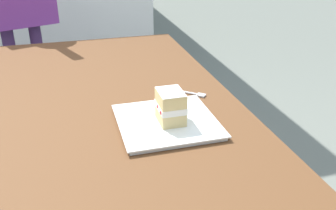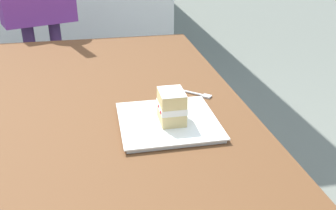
# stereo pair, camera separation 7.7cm
# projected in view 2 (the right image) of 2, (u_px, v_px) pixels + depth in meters

# --- Properties ---
(patio_table) EXTENTS (1.63, 1.10, 0.78)m
(patio_table) POSITION_uv_depth(u_px,v_px,m) (82.00, 128.00, 1.28)
(patio_table) COLOR brown
(patio_table) RESTS_ON ground
(dessert_plate) EXTENTS (0.29, 0.29, 0.02)m
(dessert_plate) POSITION_uv_depth(u_px,v_px,m) (168.00, 122.00, 1.13)
(dessert_plate) COLOR white
(dessert_plate) RESTS_ON patio_table
(cake_slice) EXTENTS (0.09, 0.08, 0.10)m
(cake_slice) POSITION_uv_depth(u_px,v_px,m) (172.00, 107.00, 1.09)
(cake_slice) COLOR #E0C17A
(cake_slice) RESTS_ON dessert_plate
(dessert_fork) EXTENTS (0.12, 0.14, 0.01)m
(dessert_fork) POSITION_uv_depth(u_px,v_px,m) (192.00, 93.00, 1.33)
(dessert_fork) COLOR silver
(dessert_fork) RESTS_ON patio_table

